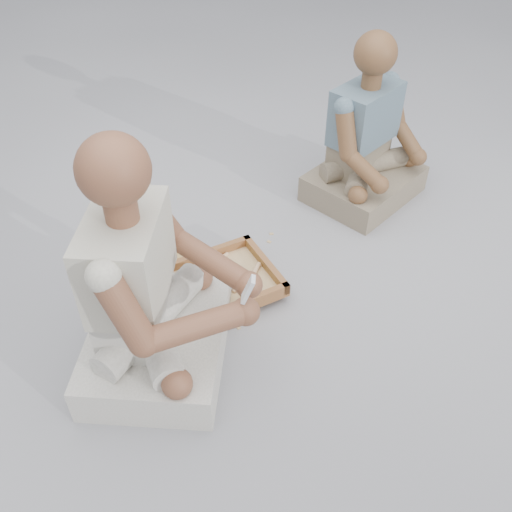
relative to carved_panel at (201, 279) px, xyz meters
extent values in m
plane|color=#A3A4A9|center=(0.31, -0.40, -0.02)|extent=(60.00, 60.00, 0.00)
cube|color=#AA8141|center=(0.00, 0.00, 0.00)|extent=(0.64, 0.54, 0.04)
cube|color=brown|center=(0.08, -0.08, 0.03)|extent=(0.59, 0.52, 0.01)
cube|color=brown|center=(0.02, 0.09, 0.06)|extent=(0.48, 0.17, 0.05)
cube|color=brown|center=(0.13, -0.26, 0.06)|extent=(0.48, 0.17, 0.05)
cube|color=brown|center=(0.30, -0.02, 0.06)|extent=(0.14, 0.39, 0.05)
cube|color=brown|center=(-0.15, -0.15, 0.06)|extent=(0.14, 0.39, 0.05)
cube|color=tan|center=(0.08, -0.08, 0.04)|extent=(0.51, 0.45, 0.01)
cube|color=silver|center=(-0.04, -0.14, 0.05)|extent=(0.15, 0.06, 0.00)
cylinder|color=tan|center=(0.07, -0.18, 0.05)|extent=(0.07, 0.04, 0.02)
cube|color=silver|center=(0.03, 0.02, 0.04)|extent=(0.13, 0.10, 0.00)
cylinder|color=tan|center=(0.11, 0.08, 0.04)|extent=(0.07, 0.06, 0.02)
cube|color=silver|center=(0.00, -0.11, 0.06)|extent=(0.15, 0.06, 0.00)
cylinder|color=tan|center=(0.11, -0.07, 0.06)|extent=(0.07, 0.04, 0.02)
cube|color=silver|center=(0.10, -0.14, 0.05)|extent=(0.15, 0.06, 0.00)
cylinder|color=tan|center=(0.20, -0.11, 0.05)|extent=(0.07, 0.04, 0.02)
cube|color=silver|center=(0.19, -0.13, 0.05)|extent=(0.09, 0.13, 0.00)
cylinder|color=tan|center=(0.25, -0.04, 0.05)|extent=(0.06, 0.07, 0.02)
cube|color=silver|center=(0.08, -0.03, 0.05)|extent=(0.07, 0.14, 0.00)
cylinder|color=tan|center=(0.12, -0.13, 0.05)|extent=(0.05, 0.07, 0.02)
cube|color=silver|center=(-0.03, -0.12, 0.06)|extent=(0.15, 0.05, 0.00)
cylinder|color=tan|center=(0.08, -0.15, 0.06)|extent=(0.07, 0.04, 0.02)
cube|color=silver|center=(-0.03, -0.03, 0.06)|extent=(0.05, 0.15, 0.00)
cylinder|color=tan|center=(0.00, 0.08, 0.06)|extent=(0.04, 0.07, 0.02)
cube|color=silver|center=(0.09, -0.16, 0.06)|extent=(0.13, 0.10, 0.00)
cylinder|color=tan|center=(0.18, -0.10, 0.06)|extent=(0.07, 0.06, 0.02)
cube|color=tan|center=(-0.03, -0.19, -0.02)|extent=(0.02, 0.02, 0.00)
cube|color=tan|center=(0.09, 0.03, -0.02)|extent=(0.02, 0.02, 0.00)
cube|color=tan|center=(0.05, -0.33, -0.02)|extent=(0.02, 0.02, 0.00)
cube|color=tan|center=(0.11, -0.31, -0.02)|extent=(0.02, 0.02, 0.00)
cube|color=tan|center=(0.08, 0.19, -0.02)|extent=(0.02, 0.02, 0.00)
cube|color=tan|center=(0.40, 0.28, -0.02)|extent=(0.02, 0.02, 0.00)
cube|color=tan|center=(0.09, -0.22, -0.02)|extent=(0.02, 0.02, 0.00)
cube|color=tan|center=(-0.26, -0.10, -0.02)|extent=(0.02, 0.02, 0.00)
cube|color=tan|center=(-0.01, 0.16, -0.02)|extent=(0.02, 0.02, 0.00)
cube|color=tan|center=(0.16, 0.17, -0.02)|extent=(0.02, 0.02, 0.00)
cube|color=tan|center=(0.01, -0.27, -0.02)|extent=(0.02, 0.02, 0.00)
cube|color=tan|center=(-0.06, -0.26, -0.02)|extent=(0.02, 0.02, 0.00)
cube|color=tan|center=(0.37, 0.22, -0.02)|extent=(0.02, 0.02, 0.00)
cube|color=tan|center=(-0.07, -0.07, -0.02)|extent=(0.02, 0.02, 0.00)
cube|color=tan|center=(-0.05, 0.20, -0.02)|extent=(0.02, 0.02, 0.00)
cube|color=tan|center=(0.02, 0.03, -0.02)|extent=(0.02, 0.02, 0.00)
cube|color=beige|center=(-0.22, -0.40, 0.07)|extent=(0.67, 0.77, 0.17)
cube|color=beige|center=(-0.29, -0.38, 0.25)|extent=(0.31, 0.41, 0.20)
cube|color=beige|center=(-0.28, -0.38, 0.52)|extent=(0.35, 0.45, 0.34)
sphere|color=brown|center=(-0.27, -0.38, 0.88)|extent=(0.23, 0.23, 0.23)
sphere|color=brown|center=(0.14, -0.43, 0.35)|extent=(0.10, 0.10, 0.10)
sphere|color=brown|center=(0.10, -0.56, 0.35)|extent=(0.10, 0.10, 0.10)
cube|color=#7E745A|center=(0.97, 0.51, 0.06)|extent=(0.73, 0.70, 0.15)
cube|color=#7E745A|center=(0.93, 0.56, 0.22)|extent=(0.37, 0.34, 0.18)
cube|color=slate|center=(0.94, 0.55, 0.45)|extent=(0.42, 0.38, 0.30)
sphere|color=brown|center=(0.95, 0.54, 0.77)|extent=(0.21, 0.21, 0.21)
sphere|color=brown|center=(1.23, 0.45, 0.23)|extent=(0.09, 0.09, 0.09)
sphere|color=brown|center=(0.93, 0.25, 0.23)|extent=(0.09, 0.09, 0.09)
cube|color=silver|center=(0.11, -0.56, 0.46)|extent=(0.06, 0.06, 0.11)
cube|color=black|center=(0.11, -0.56, 0.47)|extent=(0.02, 0.04, 0.03)
camera|label=1|loc=(-0.15, -1.91, 1.82)|focal=40.00mm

